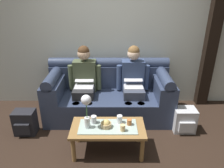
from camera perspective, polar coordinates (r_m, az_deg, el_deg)
ground_plane at (r=2.95m, az=-1.02°, el=-19.90°), size 14.00×14.00×0.00m
back_wall_patterned at (r=3.87m, az=-0.70°, el=15.13°), size 6.00×0.12×2.90m
timber_pillar at (r=4.14m, az=25.81°, el=13.42°), size 0.20×0.20×2.90m
couch at (r=3.70m, az=-0.72°, el=-2.93°), size 2.10×0.88×0.96m
person_left at (r=3.60m, az=-7.31°, el=1.13°), size 0.56×0.67×1.22m
person_right at (r=3.59m, az=5.84°, el=1.12°), size 0.56×0.67×1.22m
coffee_table at (r=2.88m, az=-1.00°, el=-12.31°), size 0.98×0.49×0.40m
flower_vase at (r=2.68m, az=-6.79°, el=-5.97°), size 0.13×0.13×0.47m
snack_bowl at (r=2.81m, az=-1.50°, el=-10.76°), size 0.14×0.14×0.12m
cup_near_left at (r=2.89m, az=-4.82°, el=-9.48°), size 0.08×0.08×0.10m
cup_near_right at (r=2.89m, az=2.17°, el=-9.45°), size 0.07×0.07×0.11m
cup_far_center at (r=2.86m, az=4.79°, el=-10.18°), size 0.06×0.06×0.08m
cup_far_left at (r=2.75m, az=3.02°, el=-11.70°), size 0.06×0.06×0.09m
backpack_right at (r=3.53m, az=18.97°, el=-9.20°), size 0.33×0.30×0.38m
backpack_left at (r=3.55m, az=-22.24°, el=-9.57°), size 0.32×0.27×0.39m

